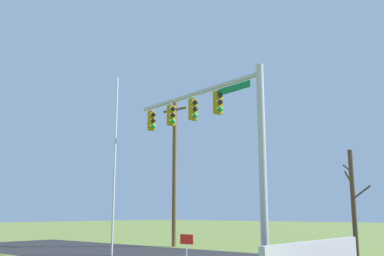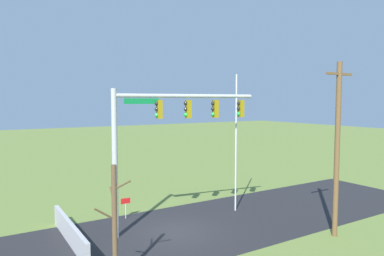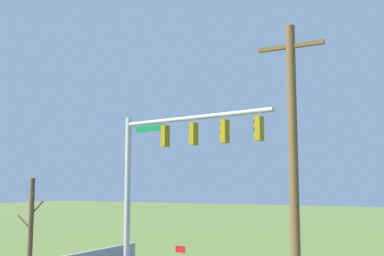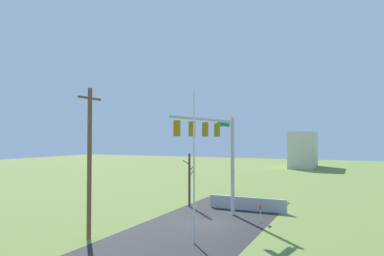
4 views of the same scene
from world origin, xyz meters
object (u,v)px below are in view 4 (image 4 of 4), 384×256
at_px(flagpole, 194,167).
at_px(utility_pole, 89,160).
at_px(signal_mast, 216,144).
at_px(distant_building, 303,150).
at_px(open_sign, 260,209).
at_px(bare_tree, 189,179).

xyz_separation_m(flagpole, utility_pole, (-1.64, 5.99, 0.32)).
relative_size(signal_mast, distant_building, 0.69).
relative_size(signal_mast, utility_pole, 0.89).
bearing_deg(signal_mast, distant_building, 0.52).
relative_size(flagpole, open_sign, 6.97).
bearing_deg(utility_pole, flagpole, -74.67).
xyz_separation_m(bare_tree, open_sign, (-3.09, -6.91, -1.42)).
relative_size(open_sign, distant_building, 0.11).
xyz_separation_m(flagpole, bare_tree, (9.53, 4.77, -1.92)).
height_order(flagpole, open_sign, flagpole).
bearing_deg(open_sign, bare_tree, 65.92).
relative_size(signal_mast, flagpole, 0.92).
bearing_deg(signal_mast, bare_tree, 44.83).
bearing_deg(distant_building, utility_pole, 175.30).
distance_m(bare_tree, distant_building, 47.11).
xyz_separation_m(signal_mast, flagpole, (-5.50, -0.77, -1.20)).
xyz_separation_m(signal_mast, open_sign, (0.93, -2.91, -4.54)).
bearing_deg(bare_tree, distant_building, -4.31).
relative_size(utility_pole, open_sign, 7.21).
bearing_deg(signal_mast, utility_pole, 143.81).
xyz_separation_m(signal_mast, bare_tree, (4.02, 4.00, -3.13)).
bearing_deg(flagpole, open_sign, -18.45).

